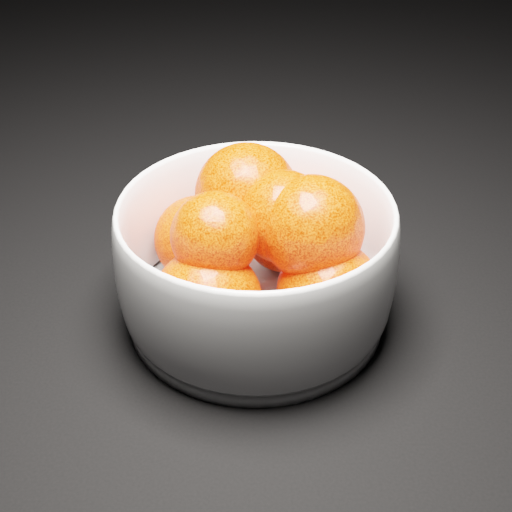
{
  "coord_description": "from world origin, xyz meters",
  "views": [
    {
      "loc": [
        0.24,
        -0.32,
        0.34
      ],
      "look_at": [
        0.25,
        0.08,
        0.05
      ],
      "focal_mm": 50.0,
      "sensor_mm": 36.0,
      "label": 1
    }
  ],
  "objects": [
    {
      "name": "bowl",
      "position": [
        0.25,
        0.08,
        0.05
      ],
      "size": [
        0.19,
        0.19,
        0.09
      ],
      "rotation": [
        0.0,
        0.0,
        0.35
      ],
      "color": "silver",
      "rests_on": "ground"
    },
    {
      "name": "orange_pile",
      "position": [
        0.25,
        0.09,
        0.06
      ],
      "size": [
        0.16,
        0.16,
        0.11
      ],
      "color": "#FF330A",
      "rests_on": "bowl"
    }
  ]
}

